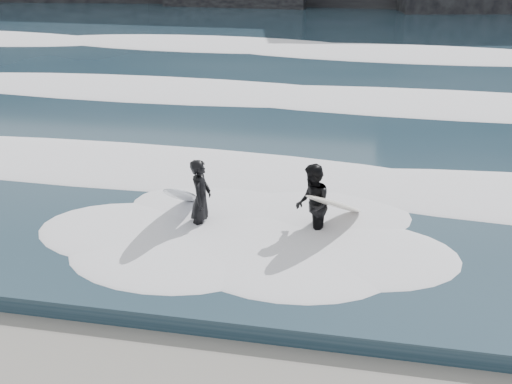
% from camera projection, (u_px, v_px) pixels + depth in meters
% --- Properties ---
extents(sea, '(90.00, 52.00, 0.30)m').
position_uv_depth(sea, '(333.00, 40.00, 32.95)').
color(sea, '#1F3542').
rests_on(sea, ground).
extents(foam_near, '(60.00, 3.20, 0.20)m').
position_uv_depth(foam_near, '(258.00, 169.00, 14.76)').
color(foam_near, white).
rests_on(foam_near, sea).
extents(foam_mid, '(60.00, 4.00, 0.24)m').
position_uv_depth(foam_mid, '(299.00, 95.00, 21.08)').
color(foam_mid, white).
rests_on(foam_mid, sea).
extents(foam_far, '(60.00, 4.80, 0.30)m').
position_uv_depth(foam_far, '(326.00, 47.00, 29.22)').
color(foam_far, white).
rests_on(foam_far, sea).
extents(surfer_left, '(0.97, 1.95, 1.59)m').
position_uv_depth(surfer_left, '(196.00, 198.00, 12.17)').
color(surfer_left, black).
rests_on(surfer_left, ground).
extents(surfer_right, '(1.44, 2.04, 1.58)m').
position_uv_depth(surfer_right, '(316.00, 205.00, 11.88)').
color(surfer_right, black).
rests_on(surfer_right, ground).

